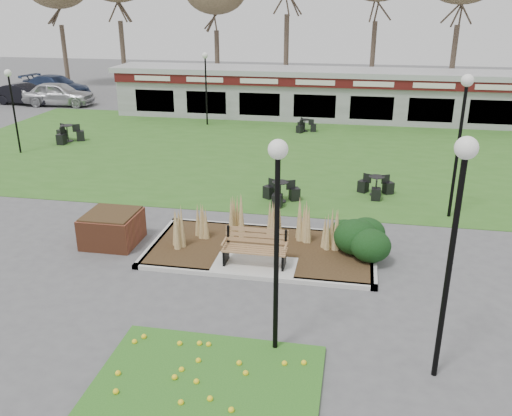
% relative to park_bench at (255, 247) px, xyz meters
% --- Properties ---
extents(ground, '(100.00, 100.00, 0.00)m').
position_rel_park_bench_xyz_m(ground, '(0.00, -0.25, -0.59)').
color(ground, '#515154').
rests_on(ground, ground).
extents(lawn, '(34.00, 16.00, 0.02)m').
position_rel_park_bench_xyz_m(lawn, '(0.00, 11.75, -0.58)').
color(lawn, '#32651F').
rests_on(lawn, ground).
extents(flower_bed, '(4.20, 3.00, 0.16)m').
position_rel_park_bench_xyz_m(flower_bed, '(0.00, -4.85, -0.52)').
color(flower_bed, '#26651C').
rests_on(flower_bed, ground).
extents(planting_bed, '(6.75, 3.40, 1.27)m').
position_rel_park_bench_xyz_m(planting_bed, '(1.27, 1.10, -0.22)').
color(planting_bed, '#342214').
rests_on(planting_bed, ground).
extents(park_bench, '(1.70, 0.66, 0.93)m').
position_rel_park_bench_xyz_m(park_bench, '(0.00, 0.00, 0.00)').
color(park_bench, olive).
rests_on(park_bench, ground).
extents(brick_planter, '(1.50, 1.50, 0.95)m').
position_rel_park_bench_xyz_m(brick_planter, '(-4.40, 0.75, -0.11)').
color(brick_planter, brown).
rests_on(brick_planter, ground).
extents(food_pavilion, '(24.60, 3.40, 2.90)m').
position_rel_park_bench_xyz_m(food_pavilion, '(0.00, 19.71, 0.89)').
color(food_pavilion, gray).
rests_on(food_pavilion, ground).
extents(lamp_post_near_left, '(0.37, 0.37, 4.42)m').
position_rel_park_bench_xyz_m(lamp_post_near_left, '(1.08, -3.54, 2.63)').
color(lamp_post_near_left, black).
rests_on(lamp_post_near_left, ground).
extents(lamp_post_near_right, '(0.39, 0.39, 4.66)m').
position_rel_park_bench_xyz_m(lamp_post_near_right, '(4.19, -3.75, 2.81)').
color(lamp_post_near_right, black).
rests_on(lamp_post_near_right, ground).
extents(lamp_post_mid_left, '(0.32, 0.32, 3.82)m').
position_rel_park_bench_xyz_m(lamp_post_mid_left, '(-12.92, 9.31, 2.20)').
color(lamp_post_mid_left, black).
rests_on(lamp_post_mid_left, ground).
extents(lamp_post_mid_right, '(0.38, 0.38, 4.62)m').
position_rel_park_bench_xyz_m(lamp_post_mid_right, '(5.61, 4.71, 2.78)').
color(lamp_post_mid_right, black).
rests_on(lamp_post_mid_right, ground).
extents(lamp_post_far_left, '(0.33, 0.33, 4.01)m').
position_rel_park_bench_xyz_m(lamp_post_far_left, '(-5.95, 16.75, 2.33)').
color(lamp_post_far_left, black).
rests_on(lamp_post_far_left, ground).
extents(bistro_set_a, '(1.55, 1.37, 0.83)m').
position_rel_park_bench_xyz_m(bistro_set_a, '(-11.78, 11.68, -0.29)').
color(bistro_set_a, black).
rests_on(bistro_set_a, ground).
extents(bistro_set_b, '(1.07, 1.22, 0.65)m').
position_rel_park_bench_xyz_m(bistro_set_b, '(-0.32, 16.12, -0.35)').
color(bistro_set_b, black).
rests_on(bistro_set_b, ground).
extents(bistro_set_c, '(1.38, 1.23, 0.73)m').
position_rel_park_bench_xyz_m(bistro_set_c, '(-0.06, 5.06, -0.32)').
color(bistro_set_c, black).
rests_on(bistro_set_c, ground).
extents(bistro_set_d, '(1.35, 1.17, 0.72)m').
position_rel_park_bench_xyz_m(bistro_set_d, '(3.27, 6.37, -0.33)').
color(bistro_set_d, black).
rests_on(bistro_set_d, ground).
extents(car_silver, '(4.77, 2.22, 1.58)m').
position_rel_park_bench_xyz_m(car_silver, '(-17.33, 20.75, 0.20)').
color(car_silver, silver).
rests_on(car_silver, ground).
extents(car_black, '(4.32, 1.89, 1.38)m').
position_rel_park_bench_xyz_m(car_black, '(-19.86, 20.75, 0.10)').
color(car_black, black).
rests_on(car_black, ground).
extents(car_blue, '(5.75, 3.43, 1.56)m').
position_rel_park_bench_xyz_m(car_blue, '(-19.20, 23.76, 0.19)').
color(car_blue, navy).
rests_on(car_blue, ground).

